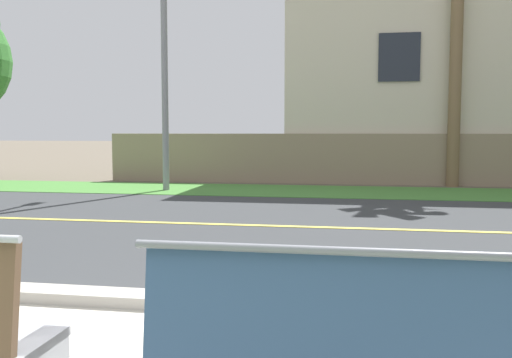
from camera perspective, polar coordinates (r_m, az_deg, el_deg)
ground_plane at (r=10.25m, az=3.22°, el=-3.42°), size 140.00×140.00×0.00m
curb_edge at (r=4.79m, az=-4.99°, el=-12.36°), size 44.00×0.30×0.11m
street_asphalt at (r=8.78m, az=2.06°, el=-4.78°), size 52.00×8.00×0.01m
road_centre_line at (r=8.77m, az=2.06°, el=-4.75°), size 48.00×0.14×0.01m
far_verge_grass at (r=13.90m, az=5.03°, el=-1.22°), size 48.00×2.80×0.02m
streetlamp at (r=14.62m, az=-9.02°, el=16.52°), size 0.24×2.10×7.86m
garden_wall at (r=15.96m, az=7.81°, el=2.03°), size 13.00×0.36×1.40m
house_across_street at (r=19.58m, az=21.11°, el=10.44°), size 12.24×6.91×6.89m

